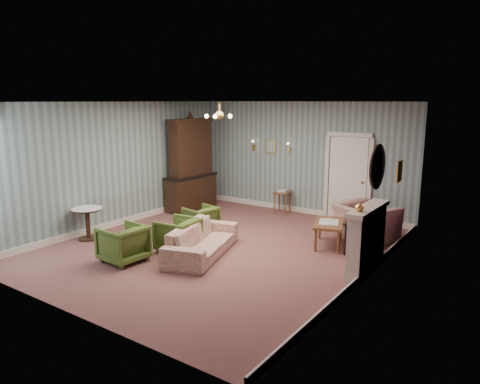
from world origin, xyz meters
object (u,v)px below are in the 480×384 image
Objects in this scene: olive_chair_c at (201,218)px; wingback_chair at (366,216)px; sofa_chintz at (202,235)px; dresser at (191,162)px; fireplace at (367,239)px; coffee_table at (329,234)px; pedestal_table at (88,224)px; olive_chair_b at (178,233)px; olive_chair_a at (123,242)px; side_table_black at (357,239)px.

wingback_chair is (3.24, 1.58, 0.18)m from olive_chair_c.
dresser reaches higher than sofa_chintz.
fireplace is 1.46m from coffee_table.
pedestal_table is at bearing 61.88° from wingback_chair.
olive_chair_b is at bearing -50.22° from dresser.
wingback_chair is 0.83× the size of fireplace.
olive_chair_b is at bearing 160.27° from olive_chair_a.
wingback_chair is (2.77, 2.85, 0.14)m from olive_chair_b.
wingback_chair is at bearing 100.93° from side_table_black.
olive_chair_c is 3.88m from fireplace.
olive_chair_a reaches higher than coffee_table.
olive_chair_c is 0.56× the size of wingback_chair.
wingback_chair reaches higher than coffee_table.
olive_chair_b is 0.74× the size of coffee_table.
coffee_table is at bearing 140.04° from fireplace.
fireplace is 1.41× the size of coffee_table.
sofa_chintz is at bearing -161.13° from fireplace.
sofa_chintz is 2.09× the size of coffee_table.
pedestal_table is (-5.51, -1.60, -0.23)m from fireplace.
coffee_table is at bearing 116.17° from olive_chair_c.
sofa_chintz is at bearing 52.11° from olive_chair_c.
pedestal_table is (-4.88, -3.37, -0.16)m from wingback_chair.
olive_chair_a is at bearing -63.42° from dresser.
wingback_chair is 1.67× the size of pedestal_table.
olive_chair_c is at bearing 47.59° from pedestal_table.
dresser is 1.86× the size of fireplace.
sofa_chintz is (0.97, 1.10, 0.03)m from olive_chair_a.
wingback_chair reaches higher than pedestal_table.
sofa_chintz is 3.86m from dresser.
side_table_black is at bearing -7.73° from dresser.
wingback_chair is 1.88m from fireplace.
coffee_table is 1.42× the size of pedestal_table.
fireplace is 0.89m from side_table_black.
olive_chair_c is 3.61m from wingback_chair.
pedestal_table reaches higher than side_table_black.
coffee_table is 0.69m from side_table_black.
dresser is 4.57m from coffee_table.
pedestal_table is at bearing -81.53° from olive_chair_b.
wingback_chair is at bearing 61.61° from coffee_table.
sofa_chintz is (1.00, -1.18, 0.08)m from olive_chair_c.
olive_chair_b is 1.06× the size of pedestal_table.
side_table_black is (0.66, -0.18, 0.07)m from coffee_table.
olive_chair_c is 0.66× the size of coffee_table.
coffee_table is at bearing 88.83° from wingback_chair.
dresser is 5.78m from fireplace.
dresser reaches higher than coffee_table.
olive_chair_a is 1.03× the size of olive_chair_b.
wingback_chair is 4.90m from dresser.
olive_chair_b is 0.53× the size of fireplace.
olive_chair_b is at bearing -148.69° from side_table_black.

